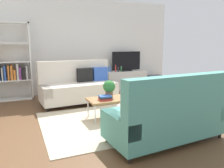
% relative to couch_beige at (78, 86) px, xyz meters
% --- Properties ---
extents(ground_plane, '(7.68, 7.68, 0.00)m').
position_rel_couch_beige_xyz_m(ground_plane, '(0.35, -1.43, -0.45)').
color(ground_plane, brown).
extents(wall_far, '(6.40, 0.12, 2.90)m').
position_rel_couch_beige_xyz_m(wall_far, '(0.35, 1.37, 1.00)').
color(wall_far, white).
rests_on(wall_far, ground_plane).
extents(area_rug, '(2.90, 2.20, 0.01)m').
position_rel_couch_beige_xyz_m(area_rug, '(0.34, -1.62, -0.44)').
color(area_rug, beige).
rests_on(area_rug, ground_plane).
extents(couch_beige, '(1.96, 0.98, 1.10)m').
position_rel_couch_beige_xyz_m(couch_beige, '(0.00, 0.00, 0.00)').
color(couch_beige, beige).
rests_on(couch_beige, ground_plane).
extents(couch_green, '(1.95, 0.97, 1.10)m').
position_rel_couch_beige_xyz_m(couch_green, '(0.68, -2.85, 0.00)').
color(couch_green, teal).
rests_on(couch_green, ground_plane).
extents(coffee_table, '(1.10, 0.56, 0.42)m').
position_rel_couch_beige_xyz_m(coffee_table, '(0.39, -1.42, -0.05)').
color(coffee_table, '#9E7042').
rests_on(coffee_table, ground_plane).
extents(tv_console, '(1.40, 0.44, 0.64)m').
position_rel_couch_beige_xyz_m(tv_console, '(1.89, 1.03, -0.13)').
color(tv_console, silver).
rests_on(tv_console, ground_plane).
extents(tv, '(1.00, 0.20, 0.64)m').
position_rel_couch_beige_xyz_m(tv, '(1.89, 1.01, 0.51)').
color(tv, black).
rests_on(tv, tv_console).
extents(bookshelf, '(1.10, 0.36, 2.10)m').
position_rel_couch_beige_xyz_m(bookshelf, '(-1.63, 1.05, 0.51)').
color(bookshelf, white).
rests_on(bookshelf, ground_plane).
extents(storage_trunk, '(0.52, 0.40, 0.44)m').
position_rel_couch_beige_xyz_m(storage_trunk, '(2.99, 0.93, -0.23)').
color(storage_trunk, '#4C5666').
rests_on(storage_trunk, ground_plane).
extents(potted_plant, '(0.26, 0.26, 0.37)m').
position_rel_couch_beige_xyz_m(potted_plant, '(0.30, -1.35, 0.18)').
color(potted_plant, brown).
rests_on(potted_plant, coffee_table).
extents(table_book_0, '(0.26, 0.20, 0.03)m').
position_rel_couch_beige_xyz_m(table_book_0, '(0.15, -1.51, -0.01)').
color(table_book_0, red).
rests_on(table_book_0, coffee_table).
extents(table_book_1, '(0.25, 0.20, 0.03)m').
position_rel_couch_beige_xyz_m(table_book_1, '(0.15, -1.51, 0.02)').
color(table_book_1, '#262626').
rests_on(table_book_1, table_book_0).
extents(table_book_2, '(0.24, 0.18, 0.03)m').
position_rel_couch_beige_xyz_m(table_book_2, '(0.15, -1.51, 0.05)').
color(table_book_2, '#3359B2').
rests_on(table_book_2, table_book_1).
extents(vase_0, '(0.12, 0.12, 0.18)m').
position_rel_couch_beige_xyz_m(vase_0, '(1.31, 1.08, 0.28)').
color(vase_0, '#4C72B2').
rests_on(vase_0, tv_console).
extents(bottle_0, '(0.04, 0.04, 0.22)m').
position_rel_couch_beige_xyz_m(bottle_0, '(1.50, 0.99, 0.30)').
color(bottle_0, red).
rests_on(bottle_0, tv_console).
extents(bottle_1, '(0.06, 0.06, 0.15)m').
position_rel_couch_beige_xyz_m(bottle_1, '(1.59, 0.99, 0.27)').
color(bottle_1, '#262626').
rests_on(bottle_1, tv_console).
extents(bottle_2, '(0.05, 0.05, 0.18)m').
position_rel_couch_beige_xyz_m(bottle_2, '(1.70, 0.99, 0.28)').
color(bottle_2, '#3F8C4C').
rests_on(bottle_2, tv_console).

